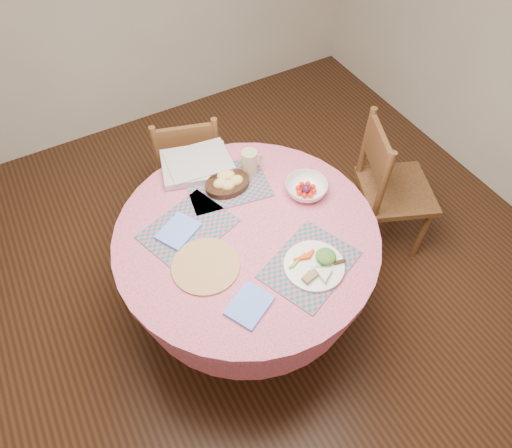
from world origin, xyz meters
The scene contains 16 objects.
ground centered at (0.00, 0.00, 0.00)m, with size 4.00×4.00×0.00m, color #331C0F.
room_envelope centered at (0.00, 0.00, 1.71)m, with size 4.01×4.01×2.71m.
dining_table centered at (0.00, 0.00, 0.56)m, with size 1.24×1.24×0.75m.
chair_right centered at (0.98, 0.08, 0.48)m, with size 0.54×0.55×0.91m.
chair_back centered at (0.05, 0.84, 0.45)m, with size 0.50×0.49×0.87m.
placemat_front centered at (0.15, -0.29, 0.75)m, with size 0.40×0.30×0.01m, color #136A6B.
placemat_left centered at (-0.23, 0.15, 0.75)m, with size 0.40×0.30×0.01m, color #136A6B.
placemat_back centered at (0.06, 0.31, 0.75)m, with size 0.40×0.30×0.01m, color #136A6B.
wicker_trivet centered at (-0.25, -0.08, 0.76)m, with size 0.30×0.30×0.01m, color #9A6542.
napkin_near centered at (-0.17, -0.34, 0.76)m, with size 0.18×0.14×0.01m, color #6292FE.
napkin_far centered at (-0.28, 0.15, 0.76)m, with size 0.18×0.14×0.01m, color #6292FE.
dinner_plate centered at (0.17, -0.32, 0.77)m, with size 0.27×0.27×0.05m.
bread_bowl centered at (0.05, 0.30, 0.79)m, with size 0.23×0.23×0.08m.
latte_mug centered at (0.20, 0.33, 0.82)m, with size 0.12×0.08×0.14m.
fruit_bowl centered at (0.37, 0.07, 0.78)m, with size 0.26×0.26×0.06m.
newspaper_stack centered at (-0.03, 0.50, 0.78)m, with size 0.40×0.35×0.04m.
Camera 1 is at (-0.59, -1.14, 2.42)m, focal length 32.00 mm.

